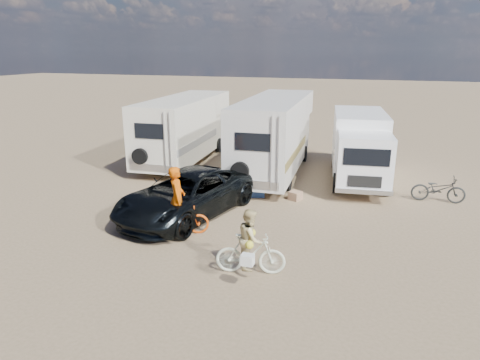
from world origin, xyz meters
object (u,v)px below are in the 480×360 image
(dark_suv, at_px, (186,194))
(rider_man, at_px, (177,204))
(bike_man, at_px, (178,219))
(cooler, at_px, (257,190))
(rv_main, at_px, (274,136))
(bike_woman, at_px, (250,254))
(box_truck, at_px, (360,148))
(rv_left, at_px, (185,130))
(bike_parked, at_px, (438,189))
(rider_woman, at_px, (251,245))
(crate, at_px, (295,196))

(dark_suv, xyz_separation_m, rider_man, (0.40, -1.42, 0.21))
(bike_man, relative_size, cooler, 3.02)
(rv_main, bearing_deg, bike_woman, -82.37)
(box_truck, distance_m, cooler, 4.86)
(bike_man, bearing_deg, rider_man, -24.16)
(rv_left, relative_size, bike_parked, 4.09)
(rider_woman, relative_size, crate, 3.74)
(rider_man, bearing_deg, dark_suv, -8.33)
(crate, bearing_deg, rv_main, 116.45)
(box_truck, height_order, cooler, box_truck)
(bike_man, distance_m, bike_parked, 9.31)
(rv_main, height_order, dark_suv, rv_main)
(rv_left, relative_size, bike_man, 4.13)
(box_truck, height_order, rider_woman, box_truck)
(bike_man, relative_size, bike_woman, 1.05)
(rv_left, xyz_separation_m, dark_suv, (3.10, -6.53, -0.79))
(box_truck, relative_size, crate, 15.43)
(cooler, relative_size, crate, 1.50)
(box_truck, bearing_deg, rider_man, -129.79)
(bike_man, bearing_deg, rider_woman, -144.19)
(dark_suv, relative_size, crate, 13.31)
(rv_left, relative_size, cooler, 12.46)
(box_truck, xyz_separation_m, rider_man, (-4.67, -7.27, -0.42))
(rv_left, height_order, bike_woman, rv_left)
(rv_main, bearing_deg, dark_suv, -106.88)
(bike_parked, relative_size, crate, 4.57)
(cooler, bearing_deg, bike_woman, -90.76)
(bike_woman, relative_size, bike_parked, 0.94)
(rv_main, xyz_separation_m, rv_left, (-4.58, 0.66, -0.10))
(bike_woman, bearing_deg, rv_main, -1.89)
(rider_man, height_order, crate, rider_man)
(bike_man, xyz_separation_m, bike_woman, (2.69, -1.55, 0.04))
(rv_left, distance_m, bike_man, 8.75)
(box_truck, height_order, bike_parked, box_truck)
(bike_man, bearing_deg, bike_parked, -78.45)
(dark_suv, height_order, cooler, dark_suv)
(rv_main, relative_size, rider_man, 4.18)
(bike_man, relative_size, rider_man, 0.95)
(rv_left, bearing_deg, box_truck, -8.29)
(rv_main, height_order, rider_woman, rv_main)
(rv_main, relative_size, crate, 19.90)
(rider_woman, bearing_deg, cooler, 2.39)
(box_truck, relative_size, bike_parked, 3.37)
(cooler, bearing_deg, bike_man, -122.50)
(bike_man, xyz_separation_m, cooler, (1.24, 4.01, -0.23))
(rider_man, bearing_deg, crate, -57.79)
(dark_suv, relative_size, rider_man, 2.80)
(bike_woman, bearing_deg, dark_suv, 33.91)
(rider_man, bearing_deg, rv_left, -0.38)
(crate, bearing_deg, cooler, -178.70)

